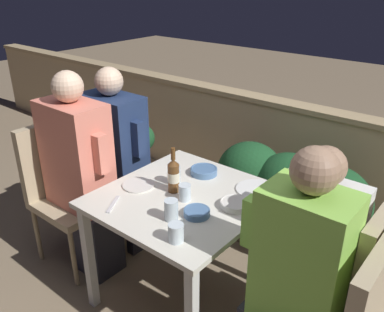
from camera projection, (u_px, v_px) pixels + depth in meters
The scene contains 23 objects.
ground_plane at pixel (185, 295), 2.59m from camera, with size 16.00×16.00×0.00m, color #847056.
parapet_wall at pixel (295, 157), 3.40m from camera, with size 9.00×0.18×0.92m.
dining_table at pixel (184, 210), 2.33m from camera, with size 0.88×0.92×0.74m.
planter_hedge at pixel (287, 198), 2.90m from camera, with size 1.15×0.47×0.75m.
chair_left_near at pixel (64, 181), 2.77m from camera, with size 0.48×0.48×0.98m.
person_coral_top at pixel (82, 176), 2.60m from camera, with size 0.51×0.26×1.36m.
chair_left_far at pixel (100, 162), 3.04m from camera, with size 0.48×0.48×0.98m.
person_navy_jumper at pixel (119, 160), 2.88m from camera, with size 0.51×0.26×1.32m.
person_green_blouse at pixel (292, 281), 1.76m from camera, with size 0.47×0.26×1.31m.
chair_right_far at pixel (348, 273), 1.92m from camera, with size 0.48×0.48×0.98m.
person_white_polo at pixel (305, 253), 2.04m from camera, with size 0.49×0.26×1.19m.
beer_bottle at pixel (174, 175), 2.29m from camera, with size 0.07×0.07×0.27m.
plate_0 at pixel (256, 189), 2.34m from camera, with size 0.24×0.24×0.01m.
plate_1 at pixel (138, 185), 2.38m from camera, with size 0.19×0.19×0.01m.
bowl_0 at pixel (204, 171), 2.52m from camera, with size 0.17×0.17×0.04m.
bowl_1 at pixel (235, 204), 2.17m from camera, with size 0.16×0.16×0.04m.
bowl_2 at pixel (197, 212), 2.09m from camera, with size 0.14×0.14×0.04m.
glass_cup_0 at pixel (175, 175), 2.39m from camera, with size 0.07×0.07×0.11m.
glass_cup_1 at pixel (176, 233), 1.88m from camera, with size 0.07×0.07×0.09m.
glass_cup_2 at pixel (185, 192), 2.22m from camera, with size 0.07×0.07×0.09m.
glass_cup_3 at pixel (171, 210), 2.04m from camera, with size 0.07×0.07×0.11m.
fork_0 at pixel (113, 204), 2.19m from camera, with size 0.10×0.16×0.01m.
potted_plant at pixel (139, 150), 3.68m from camera, with size 0.30×0.30×0.66m.
Camera 1 is at (1.29, -1.50, 1.89)m, focal length 38.00 mm.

